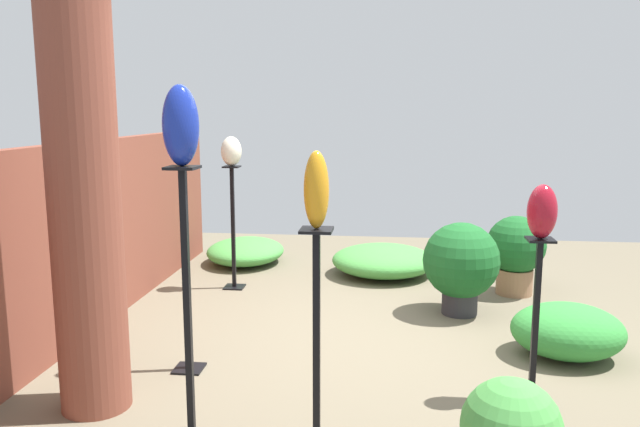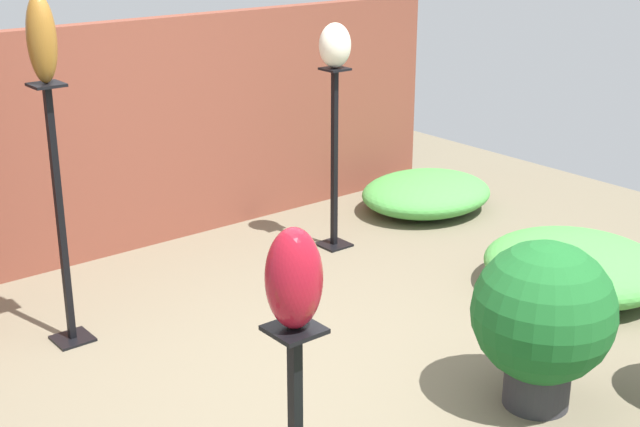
% 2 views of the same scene
% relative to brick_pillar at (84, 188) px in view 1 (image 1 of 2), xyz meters
% --- Properties ---
extents(ground_plane, '(8.00, 8.00, 0.00)m').
position_rel_brick_pillar_xyz_m(ground_plane, '(1.37, -1.59, -1.35)').
color(ground_plane, '#6B604C').
extents(brick_wall_back, '(5.60, 0.12, 1.56)m').
position_rel_brick_pillar_xyz_m(brick_wall_back, '(1.37, 0.66, -0.57)').
color(brick_wall_back, brown).
rests_on(brick_wall_back, ground).
extents(brick_pillar, '(0.42, 0.42, 2.71)m').
position_rel_brick_pillar_xyz_m(brick_pillar, '(0.00, 0.00, 0.00)').
color(brick_pillar, brown).
rests_on(brick_pillar, ground).
extents(pedestal_cobalt, '(0.20, 0.20, 1.52)m').
position_rel_brick_pillar_xyz_m(pedestal_cobalt, '(-0.32, -0.71, -0.65)').
color(pedestal_cobalt, black).
rests_on(pedestal_cobalt, ground).
extents(pedestal_ruby, '(0.20, 0.20, 1.04)m').
position_rel_brick_pillar_xyz_m(pedestal_ruby, '(0.39, -2.68, -0.88)').
color(pedestal_ruby, black).
rests_on(pedestal_ruby, ground).
extents(pedestal_ivory, '(0.20, 0.20, 1.25)m').
position_rel_brick_pillar_xyz_m(pedestal_ivory, '(2.62, -0.20, -0.78)').
color(pedestal_ivory, black).
rests_on(pedestal_ivory, ground).
extents(pedestal_bronze, '(0.20, 0.20, 1.43)m').
position_rel_brick_pillar_xyz_m(pedestal_bronze, '(0.59, -0.39, -0.69)').
color(pedestal_bronze, black).
rests_on(pedestal_bronze, ground).
extents(pedestal_amber, '(0.20, 0.20, 1.23)m').
position_rel_brick_pillar_xyz_m(pedestal_amber, '(-0.42, -1.41, -0.79)').
color(pedestal_amber, black).
rests_on(pedestal_amber, ground).
extents(art_vase_cobalt, '(0.18, 0.19, 0.41)m').
position_rel_brick_pillar_xyz_m(art_vase_cobalt, '(-0.32, -0.71, 0.37)').
color(art_vase_cobalt, '#192D9E').
rests_on(art_vase_cobalt, pedestal_cobalt).
extents(art_vase_ruby, '(0.18, 0.18, 0.33)m').
position_rel_brick_pillar_xyz_m(art_vase_ruby, '(0.39, -2.68, -0.15)').
color(art_vase_ruby, maroon).
rests_on(art_vase_ruby, pedestal_ruby).
extents(art_vase_ivory, '(0.22, 0.20, 0.29)m').
position_rel_brick_pillar_xyz_m(art_vase_ivory, '(2.62, -0.20, 0.04)').
color(art_vase_ivory, beige).
rests_on(art_vase_ivory, pedestal_ivory).
extents(art_vase_bronze, '(0.14, 0.15, 0.44)m').
position_rel_brick_pillar_xyz_m(art_vase_bronze, '(0.59, -0.39, 0.29)').
color(art_vase_bronze, brown).
rests_on(art_vase_bronze, pedestal_bronze).
extents(art_vase_amber, '(0.13, 0.13, 0.38)m').
position_rel_brick_pillar_xyz_m(art_vase_amber, '(-0.42, -1.41, 0.07)').
color(art_vase_amber, orange).
rests_on(art_vase_amber, pedestal_amber).
extents(potted_plant_mid_left, '(0.67, 0.67, 0.83)m').
position_rel_brick_pillar_xyz_m(potted_plant_mid_left, '(2.04, -2.41, -0.89)').
color(potted_plant_mid_left, '#2D2D33').
rests_on(potted_plant_mid_left, ground).
extents(potted_plant_mid_right, '(0.57, 0.57, 0.78)m').
position_rel_brick_pillar_xyz_m(potted_plant_mid_right, '(2.72, -3.01, -0.91)').
color(potted_plant_mid_right, '#936B4C').
rests_on(potted_plant_mid_right, ground).
extents(foliage_bed_east, '(1.09, 1.13, 0.32)m').
position_rel_brick_pillar_xyz_m(foliage_bed_east, '(3.29, -1.71, -1.19)').
color(foliage_bed_east, '#479942').
rests_on(foliage_bed_east, ground).
extents(foliage_bed_west, '(0.70, 0.81, 0.40)m').
position_rel_brick_pillar_xyz_m(foliage_bed_west, '(1.13, -3.09, -1.16)').
color(foliage_bed_west, '#338C38').
rests_on(foliage_bed_west, ground).
extents(foliage_bed_center, '(1.07, 0.90, 0.29)m').
position_rel_brick_pillar_xyz_m(foliage_bed_center, '(3.65, -0.08, -1.21)').
color(foliage_bed_center, '#479942').
rests_on(foliage_bed_center, ground).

